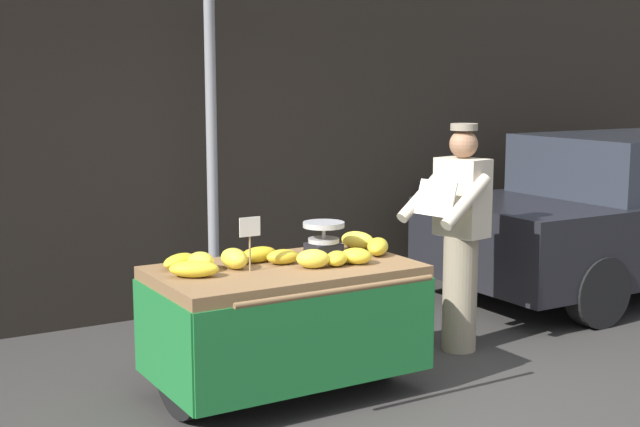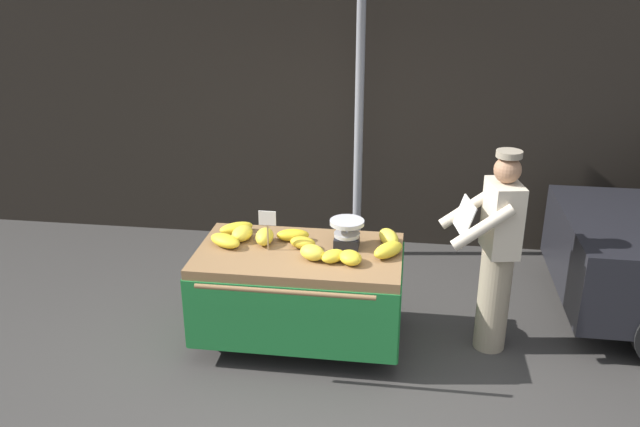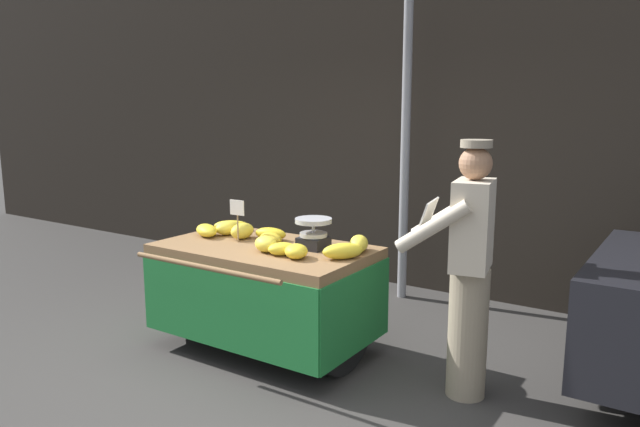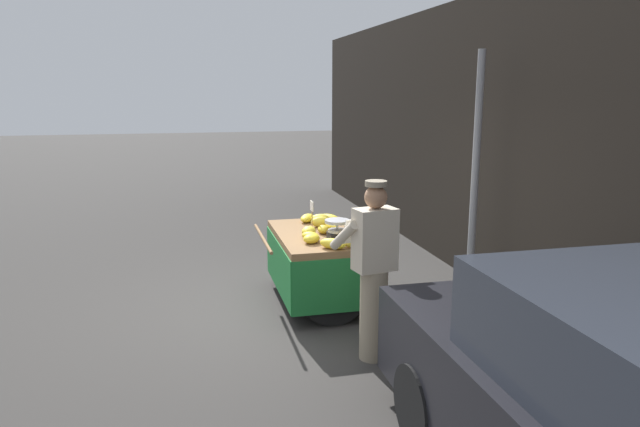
{
  "view_description": "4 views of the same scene",
  "coord_description": "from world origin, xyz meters",
  "px_view_note": "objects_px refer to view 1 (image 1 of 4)",
  "views": [
    {
      "loc": [
        -2.74,
        -4.12,
        2.04
      ],
      "look_at": [
        0.12,
        0.67,
        1.17
      ],
      "focal_mm": 48.5,
      "sensor_mm": 36.0,
      "label": 1
    },
    {
      "loc": [
        0.66,
        -4.15,
        3.11
      ],
      "look_at": [
        0.0,
        0.55,
        1.22
      ],
      "focal_mm": 37.02,
      "sensor_mm": 36.0,
      "label": 2
    },
    {
      "loc": [
        2.63,
        -2.86,
        1.91
      ],
      "look_at": [
        0.26,
        0.75,
        1.13
      ],
      "focal_mm": 33.09,
      "sensor_mm": 36.0,
      "label": 3
    },
    {
      "loc": [
        6.28,
        -0.91,
        2.51
      ],
      "look_at": [
        0.11,
        0.57,
        1.16
      ],
      "focal_mm": 32.47,
      "sensor_mm": 36.0,
      "label": 4
    }
  ],
  "objects_px": {
    "weighing_scale": "(324,239)",
    "parked_car": "(627,213)",
    "banana_bunch_4": "(201,261)",
    "banana_bunch_7": "(179,261)",
    "price_sign": "(250,232)",
    "banana_bunch_9": "(234,259)",
    "banana_bunch_1": "(356,256)",
    "banana_cart": "(285,302)",
    "banana_bunch_3": "(283,257)",
    "banana_bunch_5": "(259,255)",
    "banana_bunch_6": "(358,240)",
    "street_pole": "(212,147)",
    "banana_bunch_10": "(337,258)",
    "vendor_person": "(460,237)",
    "banana_bunch_8": "(313,259)",
    "banana_bunch_0": "(378,247)",
    "banana_bunch_2": "(194,269)"
  },
  "relations": [
    {
      "from": "banana_bunch_5",
      "to": "banana_bunch_6",
      "type": "distance_m",
      "value": 0.8
    },
    {
      "from": "banana_bunch_5",
      "to": "banana_bunch_8",
      "type": "xyz_separation_m",
      "value": [
        0.22,
        -0.33,
        0.01
      ]
    },
    {
      "from": "price_sign",
      "to": "banana_bunch_6",
      "type": "xyz_separation_m",
      "value": [
        0.96,
        0.25,
        -0.18
      ]
    },
    {
      "from": "vendor_person",
      "to": "parked_car",
      "type": "height_order",
      "value": "vendor_person"
    },
    {
      "from": "price_sign",
      "to": "banana_bunch_10",
      "type": "bearing_deg",
      "value": -14.28
    },
    {
      "from": "weighing_scale",
      "to": "parked_car",
      "type": "bearing_deg",
      "value": 10.17
    },
    {
      "from": "banana_bunch_7",
      "to": "banana_bunch_10",
      "type": "bearing_deg",
      "value": -26.65
    },
    {
      "from": "street_pole",
      "to": "banana_bunch_1",
      "type": "distance_m",
      "value": 2.09
    },
    {
      "from": "price_sign",
      "to": "banana_bunch_1",
      "type": "height_order",
      "value": "price_sign"
    },
    {
      "from": "weighing_scale",
      "to": "banana_bunch_6",
      "type": "distance_m",
      "value": 0.36
    },
    {
      "from": "street_pole",
      "to": "banana_cart",
      "type": "height_order",
      "value": "street_pole"
    },
    {
      "from": "banana_bunch_6",
      "to": "vendor_person",
      "type": "height_order",
      "value": "vendor_person"
    },
    {
      "from": "weighing_scale",
      "to": "vendor_person",
      "type": "relative_size",
      "value": 0.16
    },
    {
      "from": "banana_bunch_3",
      "to": "banana_bunch_7",
      "type": "xyz_separation_m",
      "value": [
        -0.62,
        0.23,
        -0.0
      ]
    },
    {
      "from": "banana_bunch_10",
      "to": "banana_bunch_0",
      "type": "bearing_deg",
      "value": 19.72
    },
    {
      "from": "banana_bunch_2",
      "to": "banana_bunch_4",
      "type": "distance_m",
      "value": 0.18
    },
    {
      "from": "banana_cart",
      "to": "banana_bunch_8",
      "type": "height_order",
      "value": "banana_bunch_8"
    },
    {
      "from": "banana_bunch_4",
      "to": "parked_car",
      "type": "distance_m",
      "value": 4.78
    },
    {
      "from": "price_sign",
      "to": "banana_bunch_9",
      "type": "height_order",
      "value": "price_sign"
    },
    {
      "from": "banana_bunch_3",
      "to": "banana_bunch_6",
      "type": "relative_size",
      "value": 0.84
    },
    {
      "from": "banana_bunch_10",
      "to": "banana_bunch_1",
      "type": "bearing_deg",
      "value": -7.45
    },
    {
      "from": "street_pole",
      "to": "banana_bunch_2",
      "type": "distance_m",
      "value": 2.13
    },
    {
      "from": "banana_cart",
      "to": "banana_bunch_9",
      "type": "relative_size",
      "value": 7.09
    },
    {
      "from": "banana_bunch_10",
      "to": "banana_bunch_6",
      "type": "bearing_deg",
      "value": 43.28
    },
    {
      "from": "weighing_scale",
      "to": "vendor_person",
      "type": "bearing_deg",
      "value": 1.18
    },
    {
      "from": "banana_bunch_0",
      "to": "banana_bunch_2",
      "type": "distance_m",
      "value": 1.33
    },
    {
      "from": "banana_bunch_5",
      "to": "banana_bunch_8",
      "type": "distance_m",
      "value": 0.4
    },
    {
      "from": "vendor_person",
      "to": "banana_bunch_8",
      "type": "bearing_deg",
      "value": -168.33
    },
    {
      "from": "price_sign",
      "to": "banana_bunch_9",
      "type": "bearing_deg",
      "value": 114.71
    },
    {
      "from": "banana_bunch_8",
      "to": "vendor_person",
      "type": "distance_m",
      "value": 1.47
    },
    {
      "from": "banana_bunch_4",
      "to": "banana_bunch_7",
      "type": "height_order",
      "value": "banana_bunch_4"
    },
    {
      "from": "banana_cart",
      "to": "banana_bunch_3",
      "type": "relative_size",
      "value": 7.79
    },
    {
      "from": "banana_bunch_4",
      "to": "vendor_person",
      "type": "distance_m",
      "value": 2.08
    },
    {
      "from": "parked_car",
      "to": "banana_bunch_9",
      "type": "bearing_deg",
      "value": -170.91
    },
    {
      "from": "banana_bunch_3",
      "to": "banana_bunch_9",
      "type": "relative_size",
      "value": 0.91
    },
    {
      "from": "weighing_scale",
      "to": "vendor_person",
      "type": "distance_m",
      "value": 1.2
    },
    {
      "from": "banana_bunch_8",
      "to": "banana_bunch_4",
      "type": "bearing_deg",
      "value": 155.4
    },
    {
      "from": "weighing_scale",
      "to": "parked_car",
      "type": "relative_size",
      "value": 0.07
    },
    {
      "from": "banana_bunch_7",
      "to": "parked_car",
      "type": "height_order",
      "value": "parked_car"
    },
    {
      "from": "vendor_person",
      "to": "banana_bunch_9",
      "type": "bearing_deg",
      "value": -178.21
    },
    {
      "from": "banana_cart",
      "to": "weighing_scale",
      "type": "height_order",
      "value": "weighing_scale"
    },
    {
      "from": "banana_bunch_10",
      "to": "parked_car",
      "type": "bearing_deg",
      "value": 14.03
    },
    {
      "from": "banana_cart",
      "to": "banana_bunch_7",
      "type": "distance_m",
      "value": 0.72
    },
    {
      "from": "banana_bunch_1",
      "to": "vendor_person",
      "type": "relative_size",
      "value": 0.12
    },
    {
      "from": "banana_cart",
      "to": "banana_bunch_5",
      "type": "relative_size",
      "value": 6.19
    },
    {
      "from": "banana_cart",
      "to": "banana_bunch_6",
      "type": "distance_m",
      "value": 0.8
    },
    {
      "from": "price_sign",
      "to": "banana_bunch_1",
      "type": "distance_m",
      "value": 0.73
    },
    {
      "from": "street_pole",
      "to": "banana_bunch_6",
      "type": "relative_size",
      "value": 11.56
    },
    {
      "from": "price_sign",
      "to": "banana_bunch_3",
      "type": "distance_m",
      "value": 0.35
    },
    {
      "from": "parked_car",
      "to": "banana_bunch_0",
      "type": "bearing_deg",
      "value": -166.67
    }
  ]
}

